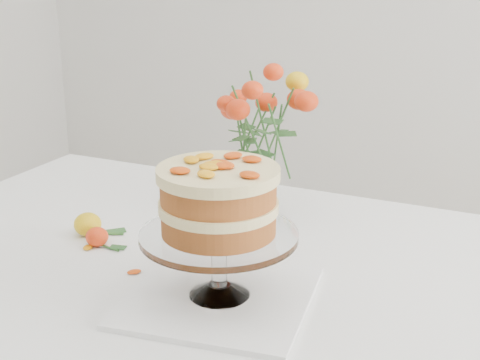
# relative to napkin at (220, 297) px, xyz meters

# --- Properties ---
(table) EXTENTS (1.43, 0.93, 0.76)m
(table) POSITION_rel_napkin_xyz_m (-0.06, 0.12, -0.09)
(table) COLOR tan
(table) RESTS_ON ground
(napkin) EXTENTS (0.33, 0.33, 0.01)m
(napkin) POSITION_rel_napkin_xyz_m (0.00, 0.00, 0.00)
(napkin) COLOR white
(napkin) RESTS_ON table
(cake_stand) EXTENTS (0.26, 0.26, 0.23)m
(cake_stand) POSITION_rel_napkin_xyz_m (0.00, -0.00, 0.16)
(cake_stand) COLOR white
(cake_stand) RESTS_ON napkin
(rose_vase) EXTENTS (0.30, 0.30, 0.35)m
(rose_vase) POSITION_rel_napkin_xyz_m (-0.11, 0.39, 0.20)
(rose_vase) COLOR white
(rose_vase) RESTS_ON table
(loose_rose_near) EXTENTS (0.10, 0.06, 0.05)m
(loose_rose_near) POSITION_rel_napkin_xyz_m (-0.36, 0.13, 0.02)
(loose_rose_near) COLOR yellow
(loose_rose_near) RESTS_ON table
(loose_rose_far) EXTENTS (0.08, 0.04, 0.04)m
(loose_rose_far) POSITION_rel_napkin_xyz_m (-0.31, 0.09, 0.01)
(loose_rose_far) COLOR red
(loose_rose_far) RESTS_ON table
(stray_petal_a) EXTENTS (0.03, 0.02, 0.00)m
(stray_petal_a) POSITION_rel_napkin_xyz_m (-0.18, 0.02, -0.00)
(stray_petal_a) COLOR #F8A10F
(stray_petal_a) RESTS_ON table
(stray_petal_b) EXTENTS (0.03, 0.02, 0.00)m
(stray_petal_b) POSITION_rel_napkin_xyz_m (-0.08, -0.02, -0.00)
(stray_petal_b) COLOR #F8A10F
(stray_petal_b) RESTS_ON table
(stray_petal_c) EXTENTS (0.03, 0.02, 0.00)m
(stray_petal_c) POSITION_rel_napkin_xyz_m (-0.04, -0.06, -0.00)
(stray_petal_c) COLOR #F8A10F
(stray_petal_c) RESTS_ON table
(stray_petal_d) EXTENTS (0.03, 0.02, 0.00)m
(stray_petal_d) POSITION_rel_napkin_xyz_m (-0.32, 0.07, -0.00)
(stray_petal_d) COLOR #F8A10F
(stray_petal_d) RESTS_ON table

